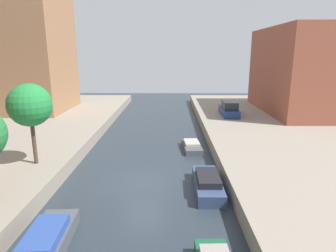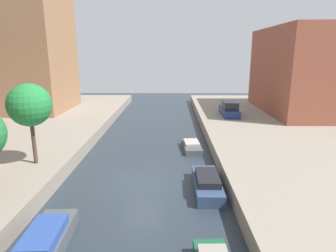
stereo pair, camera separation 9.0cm
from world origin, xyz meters
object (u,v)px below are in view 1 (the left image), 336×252
object	(u,v)px
parked_car	(229,109)
moored_boat_right_4	(192,146)
moored_boat_right_3	(208,183)
moored_boat_left_2	(46,243)
low_block_right	(309,71)
street_tree_3	(30,105)

from	to	relation	value
parked_car	moored_boat_right_4	size ratio (longest dim) A/B	1.43
moored_boat_right_3	moored_boat_right_4	bearing A→B (deg)	93.03
moored_boat_left_2	moored_boat_right_3	bearing A→B (deg)	37.68
moored_boat_left_2	moored_boat_right_4	distance (m)	14.77
low_block_right	street_tree_3	bearing A→B (deg)	-145.00
moored_boat_left_2	parked_car	bearing A→B (deg)	62.43
street_tree_3	moored_boat_right_3	size ratio (longest dim) A/B	1.17
parked_car	moored_boat_left_2	bearing A→B (deg)	-117.57
low_block_right	parked_car	world-z (taller)	low_block_right
street_tree_3	moored_boat_right_3	distance (m)	11.78
parked_car	moored_boat_left_2	distance (m)	25.28
parked_car	moored_boat_right_3	bearing A→B (deg)	-104.90
parked_car	moored_boat_left_2	world-z (taller)	parked_car
street_tree_3	moored_boat_right_4	bearing A→B (deg)	29.09
moored_boat_right_3	street_tree_3	bearing A→B (deg)	170.92
street_tree_3	moored_boat_right_4	size ratio (longest dim) A/B	1.52
street_tree_3	parked_car	size ratio (longest dim) A/B	1.06
moored_boat_left_2	moored_boat_right_3	size ratio (longest dim) A/B	1.06
parked_car	street_tree_3	bearing A→B (deg)	-135.40
low_block_right	street_tree_3	distance (m)	30.45
low_block_right	street_tree_3	world-z (taller)	low_block_right
street_tree_3	moored_boat_left_2	xyz separation A→B (m)	(3.60, -7.30, -4.34)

